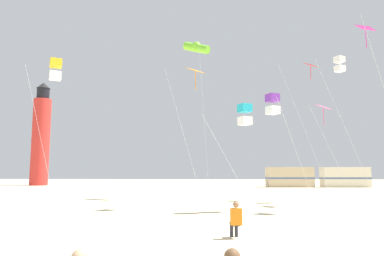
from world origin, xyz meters
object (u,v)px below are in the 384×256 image
kite_box_gold (55,70)px  rv_van_cream (345,177)px  kite_box_white (340,64)px  kite_box_cyan (245,115)px  kite_diamond_rainbow (324,110)px  rv_van_tan (289,177)px  kite_diamond_orange (195,75)px  kite_diamond_magenta (367,35)px  kite_tube_lime (197,47)px  lighthouse_distant (41,137)px  kite_box_violet (273,104)px  kite_flyer_standing (236,219)px  kite_diamond_scarlet (310,70)px

kite_box_gold → rv_van_cream: (26.60, 33.87, -6.25)m
kite_box_white → kite_box_cyan: kite_box_white is taller
kite_diamond_rainbow → rv_van_tan: bearing=83.5°
kite_diamond_orange → kite_box_cyan: kite_diamond_orange is taller
kite_box_cyan → kite_diamond_orange: bearing=150.1°
kite_diamond_magenta → rv_van_tan: bearing=87.1°
kite_diamond_magenta → kite_box_white: (0.64, 6.56, 0.29)m
kite_tube_lime → kite_box_white: kite_tube_lime is taller
lighthouse_distant → rv_van_tan: 39.47m
kite_diamond_rainbow → rv_van_tan: kite_diamond_rainbow is taller
kite_tube_lime → kite_box_cyan: kite_tube_lime is taller
kite_box_gold → kite_diamond_magenta: bearing=5.2°
kite_box_violet → kite_box_white: (6.00, 6.55, 4.18)m
kite_flyer_standing → kite_tube_lime: size_ratio=0.09×
kite_box_gold → lighthouse_distant: lighthouse_distant is taller
kite_diamond_magenta → kite_tube_lime: 14.03m
kite_diamond_scarlet → kite_box_gold: size_ratio=1.31×
kite_diamond_orange → kite_box_gold: kite_diamond_orange is taller
kite_diamond_scarlet → kite_box_violet: (-4.24, -8.13, -4.21)m
kite_box_gold → kite_flyer_standing: bearing=-35.5°
kite_flyer_standing → lighthouse_distant: bearing=-66.8°
kite_diamond_orange → kite_box_white: 12.04m
kite_diamond_rainbow → kite_box_cyan: kite_diamond_rainbow is taller
lighthouse_distant → rv_van_tan: lighthouse_distant is taller
kite_diamond_orange → kite_diamond_magenta: 10.01m
kite_diamond_scarlet → kite_tube_lime: (-9.05, 1.10, 2.52)m
kite_flyer_standing → rv_van_tan: rv_van_tan is taller
kite_diamond_orange → kite_box_gold: size_ratio=1.02×
kite_box_cyan → rv_van_tan: size_ratio=0.87×
kite_diamond_magenta → rv_van_tan: size_ratio=1.58×
kite_diamond_magenta → kite_box_gold: bearing=-174.8°
kite_diamond_orange → rv_van_tan: 33.68m
kite_diamond_orange → kite_diamond_rainbow: (8.16, 2.33, -1.82)m
kite_box_white → lighthouse_distant: lighthouse_distant is taller
kite_diamond_orange → kite_box_gold: 7.87m
kite_box_white → kite_box_violet: bearing=-132.5°
kite_box_gold → rv_van_cream: 43.52m
kite_tube_lime → lighthouse_distant: bearing=135.3°
kite_box_gold → kite_box_white: (17.89, 8.14, 2.41)m
kite_diamond_scarlet → kite_box_cyan: kite_diamond_scarlet is taller
kite_diamond_magenta → kite_diamond_rainbow: size_ratio=1.61×
rv_van_cream → kite_tube_lime: bearing=-132.3°
lighthouse_distant → kite_flyer_standing: bearing=-56.5°
kite_box_violet → rv_van_tan: 33.01m
kite_box_violet → kite_diamond_rainbow: size_ratio=1.00×
rv_van_cream → kite_diamond_rainbow: bearing=-112.8°
kite_box_violet → rv_van_cream: bearing=65.5°
kite_box_violet → kite_box_gold: kite_box_gold is taller
kite_diamond_orange → kite_diamond_magenta: bearing=-5.5°
kite_flyer_standing → kite_diamond_scarlet: kite_diamond_scarlet is taller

